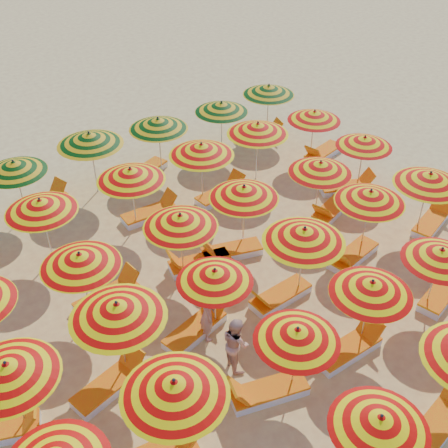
{
  "coord_description": "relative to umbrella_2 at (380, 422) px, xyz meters",
  "views": [
    {
      "loc": [
        -6.74,
        -9.05,
        10.27
      ],
      "look_at": [
        0.0,
        0.5,
        1.6
      ],
      "focal_mm": 45.0,
      "sensor_mm": 36.0,
      "label": 1
    }
  ],
  "objects": [
    {
      "name": "lounger_6",
      "position": [
        1.88,
        2.32,
        -1.53
      ],
      "size": [
        1.74,
        0.59,
        0.69
      ],
      "rotation": [
        0.0,
        0.0,
        -0.01
      ],
      "color": "white",
      "rests_on": "ground"
    },
    {
      "name": "umbrella_12",
      "position": [
        -4.95,
        4.73,
        0.15
      ],
      "size": [
        2.5,
        2.5,
        2.08
      ],
      "color": "silver",
      "rests_on": "ground"
    },
    {
      "name": "umbrella_26",
      "position": [
        0.18,
        9.6,
        0.18
      ],
      "size": [
        2.14,
        2.14,
        2.12
      ],
      "color": "silver",
      "rests_on": "ground"
    },
    {
      "name": "lounger_20",
      "position": [
        0.78,
        9.78,
        -1.53
      ],
      "size": [
        1.75,
        0.65,
        0.69
      ],
      "rotation": [
        0.0,
        0.0,
        -0.04
      ],
      "color": "white",
      "rests_on": "ground"
    },
    {
      "name": "lounger_5",
      "position": [
        -0.43,
        2.49,
        -1.53
      ],
      "size": [
        1.82,
        1.03,
        0.69
      ],
      "rotation": [
        0.0,
        0.0,
        2.87
      ],
      "color": "white",
      "rests_on": "ground"
    },
    {
      "name": "umbrella_7",
      "position": [
        -2.62,
        2.54,
        0.22
      ],
      "size": [
        2.21,
        2.21,
        2.16
      ],
      "color": "silver",
      "rests_on": "ground"
    },
    {
      "name": "umbrella_21",
      "position": [
        2.31,
        7.03,
        0.14
      ],
      "size": [
        1.99,
        1.99,
        2.08
      ],
      "color": "silver",
      "rests_on": "ground"
    },
    {
      "name": "umbrella_8",
      "position": [
        0.16,
        2.36,
        0.0
      ],
      "size": [
        2.23,
        2.23,
        1.92
      ],
      "color": "silver",
      "rests_on": "ground"
    },
    {
      "name": "lounger_16",
      "position": [
        1.71,
        6.84,
        -1.53
      ],
      "size": [
        1.83,
        1.08,
        0.69
      ],
      "rotation": [
        0.0,
        0.0,
        2.84
      ],
      "color": "white",
      "rests_on": "ground"
    },
    {
      "name": "lounger_18",
      "position": [
        6.85,
        7.31,
        -1.53
      ],
      "size": [
        1.82,
        1.25,
        0.69
      ],
      "rotation": [
        0.0,
        0.0,
        -0.43
      ],
      "color": "white",
      "rests_on": "ground"
    },
    {
      "name": "beachgoer_b",
      "position": [
        -0.48,
        3.58,
        -0.96
      ],
      "size": [
        0.66,
        0.79,
        1.45
      ],
      "primitive_type": "imported",
      "rotation": [
        0.0,
        0.0,
        1.39
      ],
      "color": "tan",
      "rests_on": "ground"
    },
    {
      "name": "lounger_0",
      "position": [
        2.01,
        -0.13,
        -1.53
      ],
      "size": [
        1.81,
        0.88,
        0.69
      ],
      "rotation": [
        0.0,
        0.0,
        0.18
      ],
      "color": "white",
      "rests_on": "ground"
    },
    {
      "name": "umbrella_14",
      "position": [
        -0.19,
        4.81,
        -0.0
      ],
      "size": [
        1.89,
        1.89,
        1.91
      ],
      "color": "silver",
      "rests_on": "ground"
    },
    {
      "name": "umbrella_22",
      "position": [
        5.01,
        6.87,
        0.08
      ],
      "size": [
        2.29,
        2.29,
        2.0
      ],
      "color": "silver",
      "rests_on": "ground"
    },
    {
      "name": "umbrella_27",
      "position": [
        2.6,
        9.6,
        0.21
      ],
      "size": [
        2.65,
        2.65,
        2.15
      ],
      "color": "silver",
      "rests_on": "ground"
    },
    {
      "name": "umbrella_9",
      "position": [
        2.38,
        2.42,
        0.07
      ],
      "size": [
        2.37,
        2.37,
        1.99
      ],
      "color": "silver",
      "rests_on": "ground"
    },
    {
      "name": "lounger_9",
      "position": [
        -3.1,
        4.62,
        -1.53
      ],
      "size": [
        1.82,
        0.97,
        0.69
      ],
      "rotation": [
        0.0,
        0.0,
        0.24
      ],
      "color": "white",
      "rests_on": "ground"
    },
    {
      "name": "umbrella_23",
      "position": [
        7.36,
        7.32,
        0.01
      ],
      "size": [
        2.38,
        2.38,
        1.92
      ],
      "color": "silver",
      "rests_on": "ground"
    },
    {
      "name": "lounger_12",
      "position": [
        4.4,
        4.68,
        -1.53
      ],
      "size": [
        1.81,
        0.88,
        0.69
      ],
      "rotation": [
        0.0,
        0.0,
        3.32
      ],
      "color": "white",
      "rests_on": "ground"
    },
    {
      "name": "lounger_26",
      "position": [
        6.74,
        11.85,
        -1.53
      ],
      "size": [
        1.82,
        1.02,
        0.69
      ],
      "rotation": [
        0.0,
        0.0,
        -0.27
      ],
      "color": "white",
      "rests_on": "ground"
    },
    {
      "name": "umbrella_32",
      "position": [
        0.06,
        12.09,
        0.27
      ],
      "size": [
        2.59,
        2.59,
        2.22
      ],
      "color": "silver",
      "rests_on": "ground"
    },
    {
      "name": "umbrella_34",
      "position": [
        4.99,
        11.94,
        0.09
      ],
      "size": [
        2.18,
        2.18,
        2.01
      ],
      "color": "silver",
      "rests_on": "ground"
    },
    {
      "name": "umbrella_33",
      "position": [
        2.43,
        11.95,
        0.17
      ],
      "size": [
        2.14,
        2.14,
        2.11
      ],
      "color": "silver",
      "rests_on": "ground"
    },
    {
      "name": "umbrella_10",
      "position": [
        4.62,
        2.28,
        0.03
      ],
      "size": [
        2.04,
        2.04,
        1.95
      ],
      "color": "silver",
      "rests_on": "ground"
    },
    {
      "name": "umbrella_29",
      "position": [
        7.28,
        9.6,
        0.04
      ],
      "size": [
        1.94,
        1.94,
        1.96
      ],
      "color": "silver",
      "rests_on": "ground"
    },
    {
      "name": "lounger_21",
      "position": [
        3.2,
        9.4,
        -1.53
      ],
      "size": [
        1.78,
        0.76,
        0.69
      ],
      "rotation": [
        0.0,
        0.0,
        0.11
      ],
      "color": "white",
      "rests_on": "ground"
    },
    {
      "name": "umbrella_15",
      "position": [
        2.27,
        4.54,
        0.25
      ],
      "size": [
        2.22,
        2.22,
        2.19
      ],
      "color": "silver",
      "rests_on": "ground"
    },
    {
      "name": "lounger_17",
      "position": [
        5.51,
        6.67,
        -1.53
      ],
      "size": [
        1.83,
        1.09,
        0.69
      ],
      "rotation": [
        0.0,
        0.0,
        3.46
      ],
      "color": "white",
      "rests_on": "ground"
    },
    {
      "name": "umbrella_17",
      "position": [
        6.96,
        4.5,
        0.18
      ],
      "size": [
        2.39,
        2.39,
        2.12
      ],
      "color": "silver",
      "rests_on": "ground"
    },
    {
      "name": "umbrella_13",
      "position": [
        -2.6,
        4.85,
        0.25
      ],
      "size": [
        2.29,
        2.29,
        2.2
      ],
      "color": "silver",
      "rests_on": "ground"
    },
    {
      "name": "umbrella_35",
      "position": [
        7.25,
        12.07,
        0.13
      ],
      "size": [
        2.48,
        2.48,
        2.06
      ],
      "color": "silver",
      "rests_on": "ground"
    },
    {
      "name": "lounger_13",
      "position": [
        7.56,
        4.44,
        -1.53
      ],
      "size": [
        1.83,
        1.06,
        0.69
      ],
      "rotation": [
        0.0,
        0.0,
        0.3
      ],
      "color": "white",
      "rests_on": "ground"
    },
    {
      "name": "lounger_15",
      "position": [
        0.69,
        6.91,
        -1.53
      ],
      "size": [
        1.82,
        0.97,
        0.69
      ],
      "rotation": [
        0.0,
        0.0,
        2.91
      ],
      "color": "white",
      "rests_on": "ground"
    },
    {
      "name": "umbrella_20",
      "position": [
        0.18,
        6.9,
        0.14
      ],
      "size": [
        2.44,
        2.44,
        2.08
      ],
      "color": "silver",
      "rests_on": "ground"
    },
    {
      "name": "lounger_10",
      "position": [
        -0.69,
        4.91,
        -1.53
      ],
      "size": [
        1.82,
        0.98,
        0.69
      ],
      "rotation": [
        0.0,
        0.0,
        0.24
      ],
      "color": "white",
      "rests_on": "ground"
    },
    {
      "name": "umbrella_31",
      "position": [
        -2.37,
        12.11,
        0.08
      ],
      "size": [
        2.38,
        2.38,
        2.0
      ],
      "color": "silver",
      "rests_on": "ground"
    },
    {
      "name": "lounger_25",
      "position": [
        1.84,
        12.08,
        -1.53
      ],
      "size": [
        1.83,
        1.16,
        0.69
      ],
      "rotation": [
        0.0,
        0.0,
        3.51
      ],
      "color": "white",
      "rests_on": "ground"
    },
    {
      "name": "umbrella_16",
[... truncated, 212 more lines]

